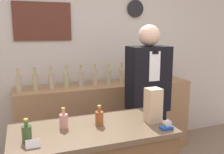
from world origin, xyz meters
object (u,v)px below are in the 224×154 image
Objects in this scene: potted_plant at (159,65)px; tape_dispenser at (167,126)px; shopkeeper at (147,104)px; paper_bag at (153,105)px.

potted_plant reaches higher than tape_dispenser.
shopkeeper is 6.23× the size of paper_bag.
shopkeeper is 0.76m from paper_bag.
potted_plant is 1.63m from paper_bag.
potted_plant is 4.19× the size of tape_dispenser.
paper_bag is at bearing -122.40° from potted_plant.
paper_bag is (-0.87, -1.37, -0.10)m from potted_plant.
shopkeeper is 0.88m from tape_dispenser.
shopkeeper is at bearing 65.00° from paper_bag.
potted_plant is at bearing 61.26° from tape_dispenser.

